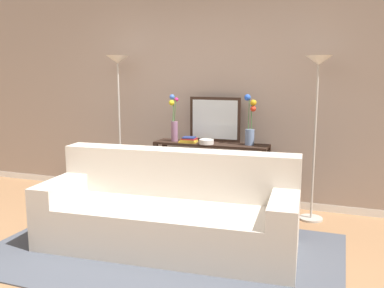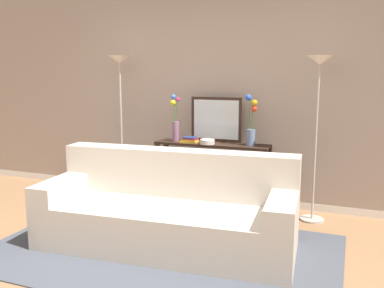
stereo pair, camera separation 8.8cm
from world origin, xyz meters
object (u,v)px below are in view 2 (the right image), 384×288
(floor_lamp_right, at_px, (318,92))
(vase_tall_flowers, at_px, (175,122))
(console_table, at_px, (212,163))
(floor_lamp_left, at_px, (120,87))
(book_stack, at_px, (190,140))
(book_row_under_console, at_px, (186,199))
(wall_mirror, at_px, (216,119))
(couch, at_px, (169,213))
(vase_short_flowers, at_px, (251,126))
(fruit_bowl, at_px, (207,142))

(floor_lamp_right, xyz_separation_m, vase_tall_flowers, (-1.68, 0.03, -0.39))
(console_table, height_order, floor_lamp_left, floor_lamp_left)
(floor_lamp_left, relative_size, book_stack, 8.45)
(console_table, distance_m, book_row_under_console, 0.59)
(console_table, distance_m, wall_mirror, 0.54)
(floor_lamp_right, xyz_separation_m, book_row_under_console, (-1.54, 0.05, -1.36))
(console_table, bearing_deg, wall_mirror, 86.84)
(floor_lamp_right, bearing_deg, book_row_under_console, 178.20)
(book_stack, bearing_deg, couch, -77.98)
(wall_mirror, height_order, book_stack, wall_mirror)
(floor_lamp_left, relative_size, book_row_under_console, 3.90)
(couch, bearing_deg, console_table, 89.53)
(console_table, relative_size, vase_short_flowers, 2.36)
(floor_lamp_right, bearing_deg, console_table, 177.70)
(book_row_under_console, bearing_deg, floor_lamp_left, -176.87)
(floor_lamp_right, bearing_deg, wall_mirror, 171.53)
(vase_short_flowers, bearing_deg, book_stack, -173.39)
(couch, relative_size, vase_short_flowers, 4.12)
(floor_lamp_right, height_order, book_stack, floor_lamp_right)
(floor_lamp_left, xyz_separation_m, fruit_bowl, (1.19, -0.04, -0.63))
(floor_lamp_right, bearing_deg, vase_tall_flowers, 178.94)
(floor_lamp_left, xyz_separation_m, book_row_under_console, (0.89, 0.05, -1.39))
(floor_lamp_right, bearing_deg, vase_short_flowers, 174.53)
(wall_mirror, relative_size, vase_short_flowers, 1.08)
(floor_lamp_right, relative_size, vase_tall_flowers, 3.15)
(couch, xyz_separation_m, book_stack, (-0.25, 1.18, 0.51))
(floor_lamp_right, height_order, vase_tall_flowers, floor_lamp_right)
(couch, distance_m, floor_lamp_right, 2.03)
(couch, xyz_separation_m, floor_lamp_right, (1.21, 1.19, 1.11))
(floor_lamp_left, distance_m, vase_short_flowers, 1.75)
(couch, bearing_deg, floor_lamp_right, 44.57)
(vase_tall_flowers, bearing_deg, book_stack, -12.12)
(floor_lamp_right, height_order, fruit_bowl, floor_lamp_right)
(vase_tall_flowers, bearing_deg, fruit_bowl, -9.43)
(vase_tall_flowers, distance_m, vase_short_flowers, 0.94)
(console_table, height_order, book_stack, book_stack)
(floor_lamp_left, relative_size, vase_short_flowers, 3.13)
(vase_tall_flowers, height_order, book_stack, vase_tall_flowers)
(couch, height_order, vase_tall_flowers, vase_tall_flowers)
(book_stack, bearing_deg, vase_tall_flowers, 167.88)
(book_stack, height_order, book_row_under_console, book_stack)
(couch, distance_m, book_row_under_console, 1.31)
(floor_lamp_left, height_order, floor_lamp_right, floor_lamp_left)
(floor_lamp_right, relative_size, book_stack, 8.28)
(book_row_under_console, bearing_deg, wall_mirror, 20.67)
(console_table, bearing_deg, floor_lamp_right, -2.30)
(console_table, bearing_deg, book_stack, -166.46)
(console_table, relative_size, vase_tall_flowers, 2.42)
(couch, height_order, wall_mirror, wall_mirror)
(wall_mirror, distance_m, fruit_bowl, 0.33)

